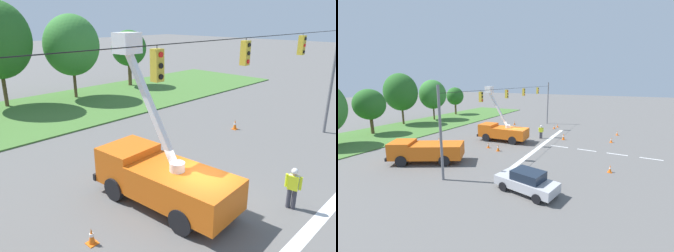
{
  "view_description": "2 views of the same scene",
  "coord_description": "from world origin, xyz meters",
  "views": [
    {
      "loc": [
        -9.17,
        -6.99,
        7.37
      ],
      "look_at": [
        2.28,
        4.18,
        2.03
      ],
      "focal_mm": 35.0,
      "sensor_mm": 36.0,
      "label": 1
    },
    {
      "loc": [
        -25.01,
        -11.79,
        7.48
      ],
      "look_at": [
        -1.67,
        0.51,
        2.15
      ],
      "focal_mm": 24.0,
      "sensor_mm": 36.0,
      "label": 2
    }
  ],
  "objects": [
    {
      "name": "ground_plane",
      "position": [
        0.0,
        0.0,
        0.0
      ],
      "size": [
        200.0,
        200.0,
        0.0
      ],
      "primitive_type": "plane",
      "color": "#605E5B"
    },
    {
      "name": "grass_verge",
      "position": [
        0.0,
        18.0,
        0.05
      ],
      "size": [
        56.0,
        12.0,
        0.1
      ],
      "primitive_type": "cube",
      "color": "#477533",
      "rests_on": "ground"
    },
    {
      "name": "signal_gantry",
      "position": [
        -0.01,
        -0.0,
        4.58
      ],
      "size": [
        26.2,
        0.33,
        7.2
      ],
      "color": "slate",
      "rests_on": "ground"
    },
    {
      "name": "tree_far_east",
      "position": [
        6.53,
        20.58,
        4.93
      ],
      "size": [
        5.04,
        4.95,
        7.67
      ],
      "color": "brown",
      "rests_on": "ground"
    },
    {
      "name": "tree_east_end",
      "position": [
        13.89,
        21.45,
        4.13
      ],
      "size": [
        3.93,
        3.56,
        6.07
      ],
      "color": "brown",
      "rests_on": "ground"
    },
    {
      "name": "utility_truck_bucket_lift",
      "position": [
        -0.82,
        1.54,
        1.32
      ],
      "size": [
        2.77,
        6.41,
        6.81
      ],
      "color": "orange",
      "rests_on": "ground"
    },
    {
      "name": "road_worker",
      "position": [
        2.57,
        -2.47,
        1.0
      ],
      "size": [
        0.31,
        0.64,
        1.77
      ],
      "color": "#383842",
      "rests_on": "ground"
    },
    {
      "name": "traffic_cone_foreground_left",
      "position": [
        9.36,
        4.64,
        0.33
      ],
      "size": [
        0.36,
        0.36,
        0.68
      ],
      "color": "orange",
      "rests_on": "ground"
    },
    {
      "name": "traffic_cone_foreground_right",
      "position": [
        -4.3,
        1.39,
        0.3
      ],
      "size": [
        0.36,
        0.36,
        0.62
      ],
      "color": "orange",
      "rests_on": "ground"
    }
  ]
}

